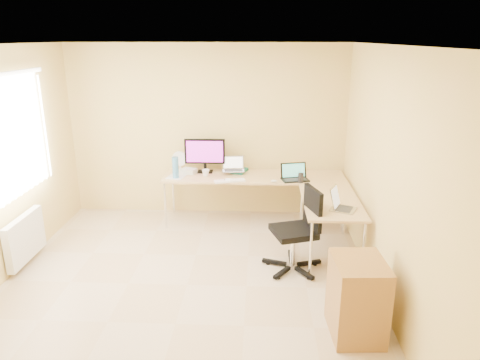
{
  "coord_description": "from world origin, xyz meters",
  "views": [
    {
      "loc": [
        0.8,
        -4.38,
        2.67
      ],
      "look_at": [
        0.55,
        1.1,
        0.9
      ],
      "focal_mm": 33.27,
      "sensor_mm": 36.0,
      "label": 1
    }
  ],
  "objects_px": {
    "laptop_black": "(295,172)",
    "desk_return": "(329,227)",
    "laptop_return": "(344,201)",
    "office_chair": "(293,230)",
    "cabinet": "(357,300)",
    "monitor": "(205,156)",
    "mug": "(206,173)",
    "water_bottle": "(176,168)",
    "laptop_center": "(233,164)",
    "desk_fan": "(180,162)",
    "keyboard": "(230,181)",
    "desk_main": "(254,199)"
  },
  "relations": [
    {
      "from": "desk_main",
      "to": "cabinet",
      "type": "xyz_separation_m",
      "value": [
        0.99,
        -2.62,
        -0.01
      ]
    },
    {
      "from": "laptop_black",
      "to": "water_bottle",
      "type": "xyz_separation_m",
      "value": [
        -1.71,
        0.02,
        0.04
      ]
    },
    {
      "from": "laptop_black",
      "to": "desk_return",
      "type": "bearing_deg",
      "value": -77.49
    },
    {
      "from": "laptop_black",
      "to": "water_bottle",
      "type": "bearing_deg",
      "value": 165.84
    },
    {
      "from": "mug",
      "to": "desk_fan",
      "type": "distance_m",
      "value": 0.5
    },
    {
      "from": "desk_main",
      "to": "monitor",
      "type": "distance_m",
      "value": 0.98
    },
    {
      "from": "water_bottle",
      "to": "desk_fan",
      "type": "bearing_deg",
      "value": 90.0
    },
    {
      "from": "office_chair",
      "to": "laptop_return",
      "type": "bearing_deg",
      "value": -7.75
    },
    {
      "from": "laptop_black",
      "to": "keyboard",
      "type": "bearing_deg",
      "value": 172.74
    },
    {
      "from": "mug",
      "to": "water_bottle",
      "type": "height_order",
      "value": "water_bottle"
    },
    {
      "from": "laptop_center",
      "to": "desk_fan",
      "type": "distance_m",
      "value": 0.83
    },
    {
      "from": "desk_return",
      "to": "cabinet",
      "type": "relative_size",
      "value": 1.65
    },
    {
      "from": "water_bottle",
      "to": "laptop_return",
      "type": "height_order",
      "value": "water_bottle"
    },
    {
      "from": "desk_return",
      "to": "mug",
      "type": "height_order",
      "value": "mug"
    },
    {
      "from": "desk_main",
      "to": "desk_return",
      "type": "distance_m",
      "value": 1.4
    },
    {
      "from": "mug",
      "to": "monitor",
      "type": "bearing_deg",
      "value": 99.03
    },
    {
      "from": "water_bottle",
      "to": "cabinet",
      "type": "xyz_separation_m",
      "value": [
        2.12,
        -2.45,
        -0.53
      ]
    },
    {
      "from": "water_bottle",
      "to": "office_chair",
      "type": "distance_m",
      "value": 2.07
    },
    {
      "from": "desk_return",
      "to": "desk_fan",
      "type": "relative_size",
      "value": 4.62
    },
    {
      "from": "laptop_return",
      "to": "office_chair",
      "type": "height_order",
      "value": "office_chair"
    },
    {
      "from": "laptop_center",
      "to": "water_bottle",
      "type": "relative_size",
      "value": 1.02
    },
    {
      "from": "keyboard",
      "to": "water_bottle",
      "type": "bearing_deg",
      "value": 154.97
    },
    {
      "from": "water_bottle",
      "to": "office_chair",
      "type": "bearing_deg",
      "value": -37.63
    },
    {
      "from": "laptop_center",
      "to": "water_bottle",
      "type": "height_order",
      "value": "water_bottle"
    },
    {
      "from": "laptop_center",
      "to": "desk_fan",
      "type": "relative_size",
      "value": 1.14
    },
    {
      "from": "desk_main",
      "to": "laptop_black",
      "type": "height_order",
      "value": "laptop_black"
    },
    {
      "from": "office_chair",
      "to": "cabinet",
      "type": "distance_m",
      "value": 1.32
    },
    {
      "from": "mug",
      "to": "office_chair",
      "type": "relative_size",
      "value": 0.11
    },
    {
      "from": "desk_return",
      "to": "monitor",
      "type": "distance_m",
      "value": 2.15
    },
    {
      "from": "desk_return",
      "to": "monitor",
      "type": "xyz_separation_m",
      "value": [
        -1.71,
        1.14,
        0.62
      ]
    },
    {
      "from": "keyboard",
      "to": "desk_fan",
      "type": "xyz_separation_m",
      "value": [
        -0.78,
        0.5,
        0.13
      ]
    },
    {
      "from": "desk_main",
      "to": "keyboard",
      "type": "height_order",
      "value": "keyboard"
    },
    {
      "from": "desk_return",
      "to": "monitor",
      "type": "height_order",
      "value": "monitor"
    },
    {
      "from": "desk_main",
      "to": "office_chair",
      "type": "relative_size",
      "value": 2.62
    },
    {
      "from": "monitor",
      "to": "mug",
      "type": "height_order",
      "value": "monitor"
    },
    {
      "from": "desk_main",
      "to": "desk_fan",
      "type": "bearing_deg",
      "value": 169.93
    },
    {
      "from": "desk_main",
      "to": "laptop_center",
      "type": "distance_m",
      "value": 0.6
    },
    {
      "from": "laptop_black",
      "to": "laptop_return",
      "type": "bearing_deg",
      "value": -79.94
    },
    {
      "from": "monitor",
      "to": "water_bottle",
      "type": "bearing_deg",
      "value": -141.42
    },
    {
      "from": "desk_return",
      "to": "office_chair",
      "type": "distance_m",
      "value": 0.66
    },
    {
      "from": "desk_return",
      "to": "keyboard",
      "type": "xyz_separation_m",
      "value": [
        -1.32,
        0.7,
        0.38
      ]
    },
    {
      "from": "desk_return",
      "to": "laptop_black",
      "type": "bearing_deg",
      "value": 115.97
    },
    {
      "from": "laptop_return",
      "to": "desk_return",
      "type": "bearing_deg",
      "value": 40.04
    },
    {
      "from": "mug",
      "to": "laptop_return",
      "type": "xyz_separation_m",
      "value": [
        1.78,
        -1.25,
        0.06
      ]
    },
    {
      "from": "monitor",
      "to": "cabinet",
      "type": "height_order",
      "value": "monitor"
    },
    {
      "from": "desk_return",
      "to": "desk_fan",
      "type": "bearing_deg",
      "value": 150.27
    },
    {
      "from": "desk_main",
      "to": "mug",
      "type": "xyz_separation_m",
      "value": [
        -0.71,
        -0.06,
        0.42
      ]
    },
    {
      "from": "laptop_center",
      "to": "office_chair",
      "type": "bearing_deg",
      "value": -67.75
    },
    {
      "from": "desk_fan",
      "to": "cabinet",
      "type": "bearing_deg",
      "value": -49.81
    },
    {
      "from": "water_bottle",
      "to": "cabinet",
      "type": "relative_size",
      "value": 0.4
    }
  ]
}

